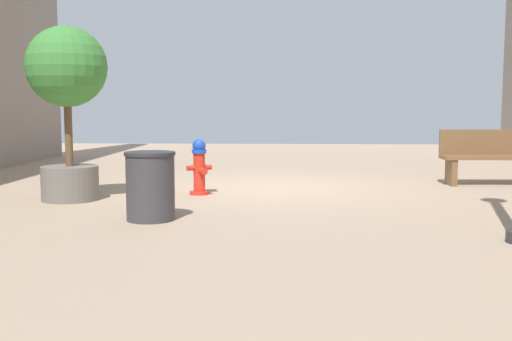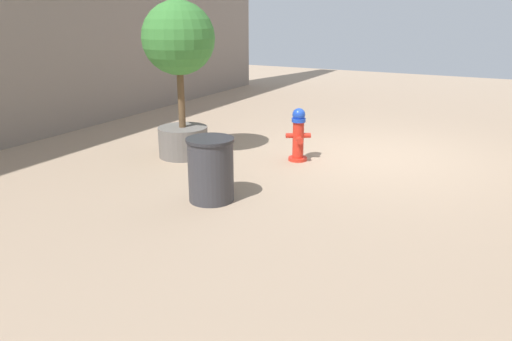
% 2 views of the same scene
% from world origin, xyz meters
% --- Properties ---
extents(ground_plane, '(23.40, 23.40, 0.00)m').
position_xyz_m(ground_plane, '(0.00, 0.00, 0.00)').
color(ground_plane, tan).
extents(fire_hydrant, '(0.39, 0.37, 0.86)m').
position_xyz_m(fire_hydrant, '(1.09, 0.86, 0.43)').
color(fire_hydrant, red).
rests_on(fire_hydrant, ground_plane).
extents(planter_tree, '(1.14, 1.14, 2.48)m').
position_xyz_m(planter_tree, '(2.88, 1.52, 1.61)').
color(planter_tree, slate).
rests_on(planter_tree, ground_plane).
extents(trash_bin, '(0.60, 0.60, 0.82)m').
position_xyz_m(trash_bin, '(1.38, 3.00, 0.41)').
color(trash_bin, '#38383D').
rests_on(trash_bin, ground_plane).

